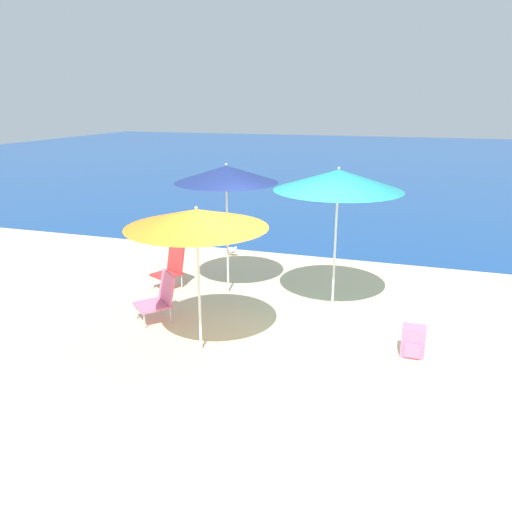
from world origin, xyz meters
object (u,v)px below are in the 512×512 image
object	(u,v)px
beach_umbrella_orange	(196,218)
seagull	(232,250)
backpack_pink	(413,341)
beach_chair_pink	(159,297)
beach_umbrella_teal	(338,180)
beach_umbrella_navy	(226,174)
beach_chair_red	(172,265)

from	to	relation	value
beach_umbrella_orange	seagull	world-z (taller)	beach_umbrella_orange
backpack_pink	seagull	xyz separation A→B (m)	(-3.93, 3.54, -0.07)
beach_chair_pink	backpack_pink	bearing A→B (deg)	42.12
beach_umbrella_teal	beach_chair_pink	distance (m)	3.33
beach_umbrella_navy	backpack_pink	xyz separation A→B (m)	(3.22, -1.44, -1.93)
beach_umbrella_teal	beach_umbrella_navy	xyz separation A→B (m)	(-1.92, 0.20, -0.02)
beach_chair_red	seagull	world-z (taller)	beach_chair_red
beach_umbrella_teal	backpack_pink	distance (m)	2.65
beach_umbrella_navy	seagull	size ratio (longest dim) A/B	8.64
beach_chair_red	beach_umbrella_navy	bearing A→B (deg)	29.07
beach_umbrella_orange	backpack_pink	xyz separation A→B (m)	(2.81, 0.73, -1.67)
beach_chair_pink	seagull	distance (m)	3.55
beach_umbrella_teal	seagull	world-z (taller)	beach_umbrella_teal
beach_umbrella_navy	beach_chair_pink	size ratio (longest dim) A/B	3.05
beach_umbrella_teal	beach_chair_red	world-z (taller)	beach_umbrella_teal
beach_umbrella_orange	seagull	xyz separation A→B (m)	(-1.13, 4.27, -1.74)
beach_chair_red	seagull	distance (m)	2.21
beach_umbrella_teal	backpack_pink	world-z (taller)	beach_umbrella_teal
beach_umbrella_teal	backpack_pink	xyz separation A→B (m)	(1.30, -1.24, -1.95)
beach_umbrella_orange	beach_chair_red	distance (m)	2.97
beach_chair_pink	backpack_pink	distance (m)	3.83
beach_umbrella_orange	beach_chair_red	size ratio (longest dim) A/B	2.33
beach_umbrella_orange	beach_umbrella_teal	bearing A→B (deg)	52.59
beach_umbrella_teal	beach_chair_pink	world-z (taller)	beach_umbrella_teal
beach_umbrella_teal	seagull	bearing A→B (deg)	138.92
beach_umbrella_orange	backpack_pink	size ratio (longest dim) A/B	4.79
beach_umbrella_navy	beach_chair_red	size ratio (longest dim) A/B	2.65
beach_chair_red	seagull	bearing A→B (deg)	106.04
seagull	beach_umbrella_navy	bearing A→B (deg)	-71.28
beach_umbrella_teal	seagull	xyz separation A→B (m)	(-2.64, 2.30, -2.02)
beach_umbrella_orange	seagull	distance (m)	4.75
beach_umbrella_orange	beach_chair_pink	distance (m)	1.95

